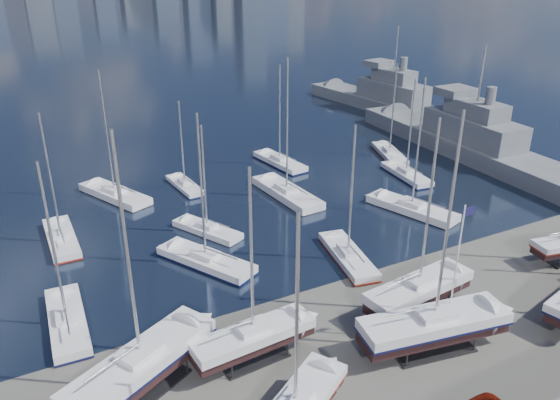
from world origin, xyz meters
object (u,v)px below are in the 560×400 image
naval_ship_west (391,104)px  flagpole (457,266)px  naval_ship_east (471,145)px  sailboat_cradle_0 (142,365)px

naval_ship_west → flagpole: (-40.57, -58.27, 5.08)m
naval_ship_east → flagpole: 47.21m
sailboat_cradle_0 → naval_ship_east: bearing=-3.5°
naval_ship_east → flagpole: bearing=134.3°
naval_ship_east → naval_ship_west: 27.24m
naval_ship_east → naval_ship_west: (5.95, 26.58, 0.00)m
sailboat_cradle_0 → naval_ship_west: 82.03m
sailboat_cradle_0 → naval_ship_west: (62.98, 52.56, -0.55)m
sailboat_cradle_0 → naval_ship_west: bearing=11.9°
naval_ship_east → flagpole: naval_ship_east is taller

